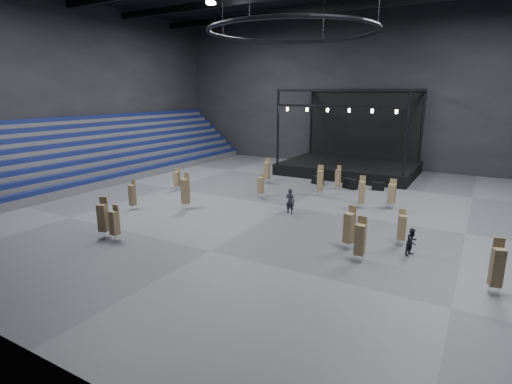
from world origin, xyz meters
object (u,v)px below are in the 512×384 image
Objects in this scene: flight_case_right at (378,186)px; chair_stack_3 at (185,191)px; chair_stack_12 at (392,193)px; flight_case_mid at (350,184)px; chair_stack_11 at (114,222)px; man_center at (290,201)px; chair_stack_8 at (320,180)px; chair_stack_6 at (103,217)px; chair_stack_13 at (362,192)px; stage at (351,160)px; chair_stack_0 at (132,195)px; flight_case_left at (318,180)px; chair_stack_2 at (338,177)px; chair_stack_4 at (267,170)px; chair_stack_10 at (349,227)px; chair_stack_5 at (497,266)px; chair_stack_1 at (177,178)px; chair_stack_7 at (402,227)px; crew_member at (412,242)px; chair_stack_9 at (360,239)px; chair_stack_14 at (261,185)px.

chair_stack_3 is at bearing -130.06° from flight_case_right.
flight_case_mid is at bearing 134.44° from chair_stack_12.
chair_stack_11 is 1.16× the size of man_center.
chair_stack_8 reaches higher than chair_stack_12.
chair_stack_6 reaches higher than chair_stack_13.
stage is 17.83m from man_center.
chair_stack_6 reaches higher than chair_stack_12.
chair_stack_0 is at bearing 24.38° from man_center.
flight_case_left is 0.53× the size of chair_stack_11.
stage is 10.15× the size of flight_case_mid.
chair_stack_2 is at bearing 145.19° from chair_stack_12.
chair_stack_4 is (-5.66, -9.46, -0.18)m from stage.
chair_stack_8 is 1.04× the size of chair_stack_10.
chair_stack_5 is at bearing -60.16° from stage.
chair_stack_3 is 7.50m from chair_stack_6.
chair_stack_10 is at bearing -73.30° from stage.
chair_stack_5 reaches higher than man_center.
chair_stack_11 is (5.37, -11.86, 0.06)m from chair_stack_1.
chair_stack_4 is at bearing 166.25° from chair_stack_12.
flight_case_mid is at bearing -4.96° from flight_case_left.
chair_stack_4 is 11.51m from chair_stack_13.
chair_stack_5 reaches higher than chair_stack_13.
chair_stack_5 is 18.29m from chair_stack_8.
chair_stack_0 is 1.04× the size of chair_stack_2.
flight_case_right is 23.73m from chair_stack_11.
crew_member is at bearing -76.14° from chair_stack_7.
chair_stack_5 is 1.02× the size of chair_stack_13.
chair_stack_5 is at bearing -3.74° from chair_stack_9.
chair_stack_12 reaches higher than flight_case_mid.
flight_case_left is at bearing -80.55° from man_center.
chair_stack_2 is 7.75m from chair_stack_14.
chair_stack_6 is at bearing 174.24° from chair_stack_5.
chair_stack_12 is (-0.70, 11.26, -0.05)m from chair_stack_9.
chair_stack_14 is (-10.51, -2.05, -0.16)m from chair_stack_12.
chair_stack_14 is at bearing -103.17° from stage.
chair_stack_11 is (-13.77, -4.31, -0.13)m from chair_stack_9.
chair_stack_11 is 13.76m from chair_stack_14.
chair_stack_3 reaches higher than chair_stack_7.
chair_stack_10 reaches higher than chair_stack_9.
chair_stack_1 is 0.83× the size of chair_stack_4.
chair_stack_0 is 0.90× the size of chair_stack_5.
chair_stack_6 is (-9.31, -20.47, 0.87)m from flight_case_mid.
chair_stack_11 is at bearing -76.22° from chair_stack_3.
chair_stack_11 is at bearing -20.28° from chair_stack_6.
flight_case_right is 0.51× the size of chair_stack_11.
flight_case_mid is 6.87m from chair_stack_12.
chair_stack_8 reaches higher than chair_stack_2.
chair_stack_7 is (16.21, 7.89, -0.20)m from chair_stack_6.
chair_stack_1 is at bearing -168.29° from chair_stack_12.
man_center is (12.19, -1.45, -0.15)m from chair_stack_1.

